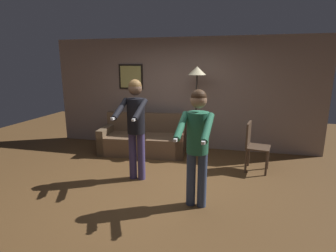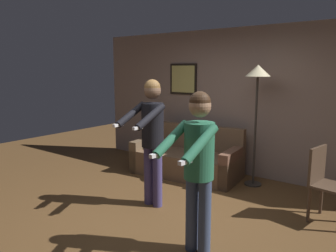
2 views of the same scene
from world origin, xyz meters
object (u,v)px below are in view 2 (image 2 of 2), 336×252
Objects in this scene: couch at (187,160)px; dining_chair_distant at (325,180)px; torchiere_lamp at (257,82)px; person_standing_right at (198,159)px; person_standing_left at (152,130)px.

couch is 2.44m from dining_chair_distant.
torchiere_lamp reaches higher than couch.
torchiere_lamp is 1.17× the size of person_standing_right.
person_standing_left is 1.05× the size of person_standing_right.
torchiere_lamp is 1.92m from person_standing_left.
torchiere_lamp is 2.42m from person_standing_right.
couch is 2.67m from person_standing_right.
torchiere_lamp is 2.09× the size of dining_chair_distant.
torchiere_lamp is 1.81m from dining_chair_distant.
person_standing_right is (1.13, -0.66, -0.06)m from person_standing_left.
torchiere_lamp is (1.17, 0.21, 1.40)m from couch.
torchiere_lamp is 1.11× the size of person_standing_left.
couch is at bearing 167.80° from dining_chair_distant.
dining_chair_distant is at bearing 24.54° from person_standing_left.
person_standing_right is (0.33, -2.30, -0.67)m from torchiere_lamp.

